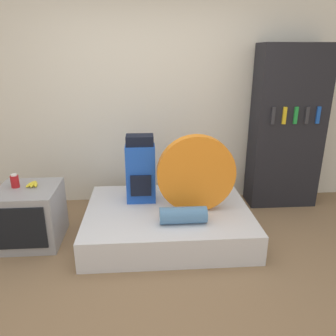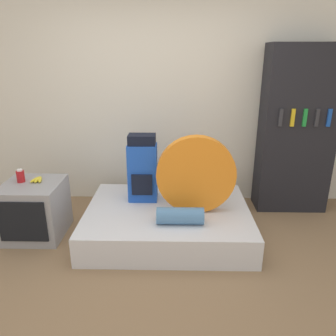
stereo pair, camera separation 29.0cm
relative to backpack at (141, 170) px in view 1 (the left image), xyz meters
The scene contains 10 objects.
ground_plane 1.27m from the backpack, 84.95° to the right, with size 16.00×16.00×0.00m, color #846647.
wall_back 0.98m from the backpack, 82.64° to the left, with size 8.00×0.05×2.60m.
bed 0.62m from the backpack, 37.75° to the right, with size 1.71×1.30×0.30m.
backpack is the anchor object (origin of this frame).
tent_bag 0.62m from the backpack, 25.23° to the right, with size 0.80×0.12×0.80m.
sleeping_roll 0.73m from the backpack, 53.40° to the right, with size 0.45×0.16×0.16m.
television 1.21m from the backpack, 166.63° to the right, with size 0.59×0.60×0.59m.
canister 1.26m from the backpack, behind, with size 0.08×0.08×0.14m.
banana_bunch 1.10m from the backpack, 169.91° to the right, with size 0.13×0.17×0.04m.
bookshelf 1.88m from the backpack, 15.01° to the left, with size 0.83×0.39×1.96m.
Camera 1 is at (-0.04, -2.26, 1.85)m, focal length 35.00 mm.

